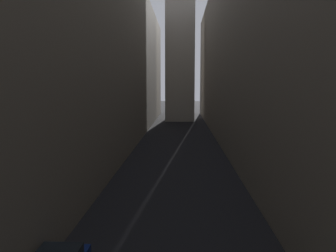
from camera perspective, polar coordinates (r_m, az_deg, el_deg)
name	(u,v)px	position (r m, az deg, el deg)	size (l,w,h in m)	color
ground_plane	(178,151)	(42.33, 1.61, -4.09)	(264.00, 264.00, 0.00)	black
building_block_left	(84,55)	(45.40, -13.58, 11.25)	(12.46, 108.00, 23.35)	#756B5B
building_block_right	(284,49)	(45.52, 18.58, 11.89)	(14.88, 108.00, 24.63)	#756B5B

